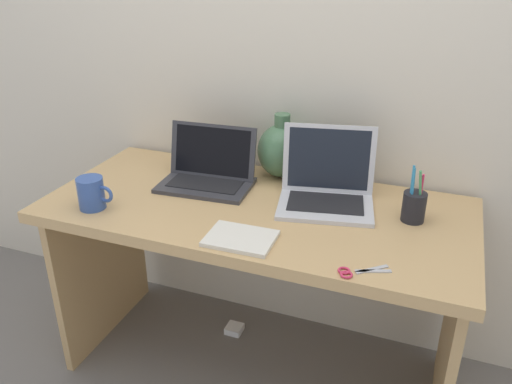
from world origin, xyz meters
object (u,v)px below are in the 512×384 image
Objects in this scene: coffee_mug at (92,193)px; scissors at (355,272)px; laptop_left at (209,169)px; laptop_right at (327,183)px; pen_cup at (414,206)px; green_vase at (282,150)px; notebook_stack at (241,238)px; power_brick at (234,329)px.

scissors is (0.91, -0.07, -0.05)m from coffee_mug.
laptop_left is 2.46× the size of scissors.
pen_cup is at bearing -8.20° from laptop_right.
scissors is at bearing -4.44° from coffee_mug.
coffee_mug is at bearing -130.77° from laptop_left.
green_vase is 1.20× the size of notebook_stack.
scissors is (0.18, -0.41, -0.06)m from laptop_right.
power_brick is at bearing 40.06° from laptop_left.
scissors is at bearing -38.63° from power_brick.
pen_cup is at bearing -21.04° from green_vase.
laptop_left is 1.69× the size of notebook_stack.
laptop_left is at bearing 177.58° from pen_cup.
pen_cup is (0.47, 0.32, 0.05)m from notebook_stack.
notebook_stack is at bearing -116.17° from laptop_right.
scissors is (0.40, -0.56, -0.10)m from green_vase.
notebook_stack is 0.55m from coffee_mug.
laptop_right is 0.45m from scissors.
coffee_mug is at bearing -155.14° from laptop_right.
coffee_mug is (-0.51, -0.49, -0.05)m from green_vase.
scissors is at bearing -7.74° from notebook_stack.
power_brick is at bearing 47.72° from coffee_mug.
laptop_right is 1.95× the size of pen_cup.
laptop_right is (0.45, 0.01, 0.01)m from laptop_left.
power_brick is (-0.20, 0.40, -0.72)m from notebook_stack.
green_vase is at bearing 158.96° from pen_cup.
laptop_left is 0.29m from green_vase.
green_vase is 0.52m from notebook_stack.
pen_cup is 1.03m from power_brick.
laptop_left reaches higher than scissors.
scissors is 1.02m from power_brick.
laptop_right is 0.30m from pen_cup.
laptop_right reaches higher than scissors.
power_brick is at bearing 117.03° from notebook_stack.
laptop_right is at bearing 24.86° from coffee_mug.
coffee_mug is 0.93m from power_brick.
laptop_right reaches higher than green_vase.
laptop_right is at bearing -35.56° from green_vase.
green_vase reaches higher than power_brick.
laptop_right is at bearing 1.46° from laptop_left.
coffee_mug is 0.91m from scissors.
laptop_left is 4.97× the size of power_brick.
green_vase is at bearing 34.15° from power_brick.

